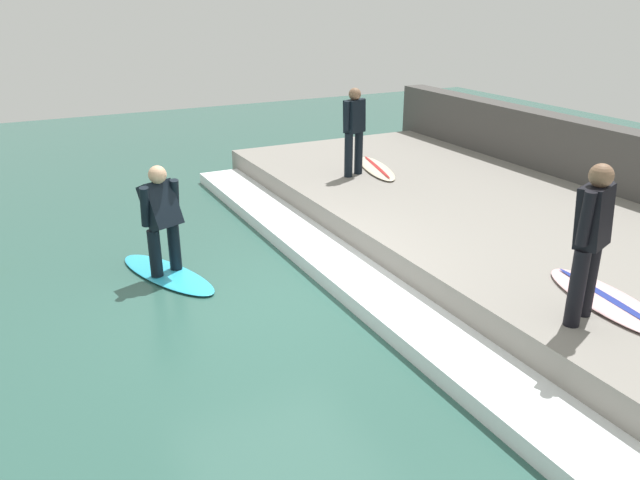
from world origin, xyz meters
name	(u,v)px	position (x,y,z in m)	size (l,w,h in m)	color
ground_plane	(274,302)	(0.00, 0.00, 0.00)	(28.00, 28.00, 0.00)	#2D564C
concrete_ledge	(507,233)	(3.70, 0.00, 0.26)	(4.40, 11.42, 0.51)	gray
back_wall	(628,179)	(6.15, 0.00, 0.75)	(0.50, 11.99, 1.51)	#474442
wave_foam_crest	(353,277)	(1.11, 0.00, 0.10)	(0.79, 10.85, 0.19)	white
surfboard_riding	(167,274)	(-0.98, 1.34, 0.03)	(1.19, 1.94, 0.06)	#2DADD1
surfer_riding	(161,215)	(-0.98, 1.34, 0.87)	(0.53, 0.56, 1.46)	black
surfer_waiting_near	(354,127)	(2.80, 2.95, 1.37)	(0.49, 0.34, 1.52)	black
surfboard_waiting_near	(377,168)	(3.35, 3.06, 0.54)	(0.88, 1.77, 0.07)	beige
surfer_waiting_far	(591,236)	(2.15, -2.63, 1.40)	(0.52, 0.38, 1.58)	black
surfboard_waiting_far	(608,301)	(2.71, -2.53, 0.54)	(0.84, 1.76, 0.07)	beige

